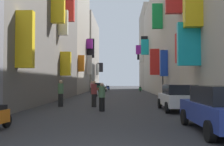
{
  "coord_description": "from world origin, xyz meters",
  "views": [
    {
      "loc": [
        0.64,
        -4.43,
        1.65
      ],
      "look_at": [
        -0.43,
        24.19,
        2.63
      ],
      "focal_mm": 41.66,
      "sensor_mm": 36.0,
      "label": 1
    }
  ],
  "objects": [
    {
      "name": "building_left_mid_b",
      "position": [
        -7.99,
        34.39,
        9.36
      ],
      "size": [
        7.16,
        12.58,
        18.73
      ],
      "color": "#9E9384",
      "rests_on": "ground"
    },
    {
      "name": "building_right_mid_b",
      "position": [
        7.99,
        53.12,
        8.71
      ],
      "size": [
        7.12,
        13.76,
        17.42
      ],
      "color": "#9E9384",
      "rests_on": "ground"
    },
    {
      "name": "scooter_blue",
      "position": [
        -2.25,
        48.69,
        0.46
      ],
      "size": [
        0.79,
        1.71,
        1.13
      ],
      "color": "#2D4CAD",
      "rests_on": "ground"
    },
    {
      "name": "parked_car_green",
      "position": [
        -3.68,
        44.23,
        0.77
      ],
      "size": [
        1.94,
        4.4,
        1.47
      ],
      "color": "#236638",
      "rests_on": "ground"
    },
    {
      "name": "scooter_silver",
      "position": [
        -2.34,
        24.97,
        0.46
      ],
      "size": [
        0.69,
        1.82,
        1.13
      ],
      "color": "#ADADB2",
      "rests_on": "ground"
    },
    {
      "name": "scooter_green",
      "position": [
        3.67,
        38.06,
        0.46
      ],
      "size": [
        0.52,
        1.77,
        1.13
      ],
      "color": "#287F3D",
      "rests_on": "ground"
    },
    {
      "name": "pedestrian_near_left",
      "position": [
        -3.43,
        12.78,
        0.89
      ],
      "size": [
        0.45,
        0.45,
        1.78
      ],
      "color": "black",
      "rests_on": "ground"
    },
    {
      "name": "ground_plane",
      "position": [
        0.0,
        30.0,
        0.0
      ],
      "size": [
        140.0,
        140.0,
        0.0
      ],
      "primitive_type": "plane",
      "color": "#2D2D30"
    },
    {
      "name": "scooter_white",
      "position": [
        -2.17,
        39.45,
        0.46
      ],
      "size": [
        0.74,
        1.73,
        1.13
      ],
      "color": "silver",
      "rests_on": "ground"
    },
    {
      "name": "scooter_red",
      "position": [
        -3.12,
        38.81,
        0.46
      ],
      "size": [
        0.5,
        1.81,
        1.13
      ],
      "color": "red",
      "rests_on": "ground"
    },
    {
      "name": "building_right_mid_a",
      "position": [
        7.99,
        30.76,
        7.21
      ],
      "size": [
        7.21,
        30.96,
        14.43
      ],
      "color": "#B2A899",
      "rests_on": "ground"
    },
    {
      "name": "traffic_light_near_corner",
      "position": [
        4.6,
        20.69,
        3.19
      ],
      "size": [
        0.26,
        0.34,
        4.73
      ],
      "color": "#2D2D2D",
      "rests_on": "ground"
    },
    {
      "name": "building_left_mid_a",
      "position": [
        -7.99,
        17.89,
        8.75
      ],
      "size": [
        7.12,
        20.39,
        17.51
      ],
      "color": "slate",
      "rests_on": "ground"
    },
    {
      "name": "pedestrian_crossing",
      "position": [
        -3.46,
        30.75,
        0.88
      ],
      "size": [
        0.46,
        0.46,
        1.77
      ],
      "color": "#3C3C3C",
      "rests_on": "ground"
    },
    {
      "name": "parked_car_blue",
      "position": [
        3.92,
        4.17,
        0.79
      ],
      "size": [
        1.95,
        4.31,
        1.52
      ],
      "color": "navy",
      "rests_on": "ground"
    },
    {
      "name": "pedestrian_mid_street",
      "position": [
        -1.19,
        12.71,
        0.87
      ],
      "size": [
        0.42,
        0.42,
        1.73
      ],
      "color": "black",
      "rests_on": "ground"
    },
    {
      "name": "parked_car_white",
      "position": [
        3.9,
        10.62,
        0.78
      ],
      "size": [
        1.93,
        4.07,
        1.49
      ],
      "color": "white",
      "rests_on": "ground"
    },
    {
      "name": "pedestrian_near_right",
      "position": [
        -0.47,
        10.16,
        0.79
      ],
      "size": [
        0.45,
        0.45,
        1.6
      ],
      "color": "black",
      "rests_on": "ground"
    },
    {
      "name": "building_left_far",
      "position": [
        -7.99,
        51.65,
        7.56
      ],
      "size": [
        7.28,
        16.7,
        15.13
      ],
      "color": "gray",
      "rests_on": "ground"
    }
  ]
}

